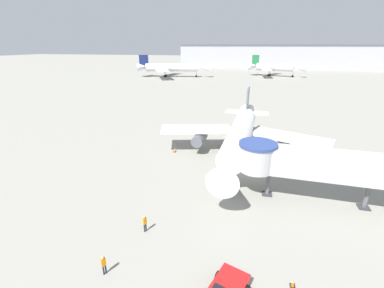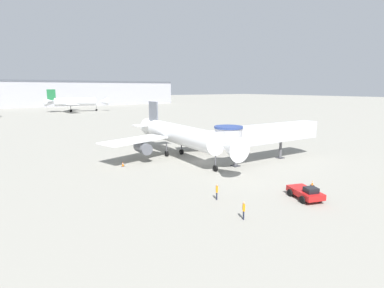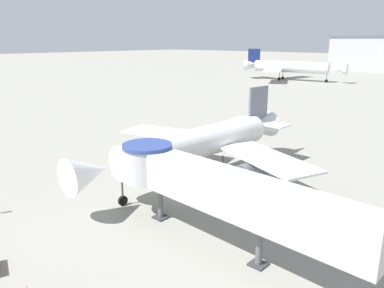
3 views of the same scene
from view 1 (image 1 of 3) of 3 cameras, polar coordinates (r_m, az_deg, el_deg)
ground_plane at (r=35.13m, az=12.23°, el=-6.23°), size 800.00×800.00×0.00m
main_airplane at (r=38.06m, az=10.68°, el=2.26°), size 26.16×27.96×8.92m
jet_bridge at (r=29.70m, az=27.69°, el=-4.10°), size 20.80×4.10×6.11m
traffic_cone_apron_front at (r=21.63m, az=21.53°, el=-26.79°), size 0.37×0.37×0.62m
traffic_cone_port_wing at (r=40.72m, az=-3.86°, el=-1.32°), size 0.44×0.44×0.73m
ground_crew_marshaller at (r=21.63m, az=-19.03°, el=-23.85°), size 0.34×0.37×1.66m
ground_crew_wing_walker at (r=24.46m, az=-10.44°, el=-16.77°), size 0.33×0.38×1.70m
background_jet_navy_tail at (r=141.09m, az=-4.92°, el=16.58°), size 37.66×34.79×11.10m
background_jet_green_tail at (r=150.29m, az=17.67°, el=15.96°), size 29.34×29.87×10.87m
terminal_building at (r=207.28m, az=19.49°, el=17.88°), size 148.21×20.07×16.33m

